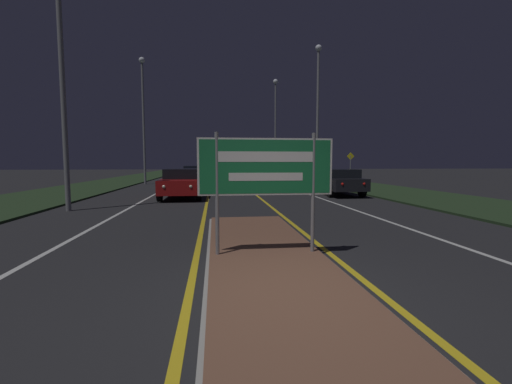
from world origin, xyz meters
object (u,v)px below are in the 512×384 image
Objects in this scene: streetlight_left_near at (60,36)px; streetlight_right_far at (275,114)px; streetlight_left_far at (143,109)px; car_receding_1 at (293,174)px; streetlight_right_near at (318,103)px; car_approaching_0 at (182,183)px; highway_sign at (266,170)px; car_receding_3 at (258,169)px; car_receding_2 at (268,170)px; car_receding_0 at (337,181)px; car_approaching_1 at (194,174)px; warning_sign at (350,165)px.

streetlight_right_far reaches higher than streetlight_left_near.
streetlight_left_far is 13.65m from car_receding_1.
car_approaching_0 is (-9.18, -7.79, -5.37)m from streetlight_right_near.
highway_sign reaches higher than car_receding_3.
car_approaching_0 is at bearing -107.88° from car_receding_2.
car_receding_2 reaches higher than car_receding_0.
streetlight_right_near is 11.77m from car_approaching_1.
highway_sign is 1.01× the size of warning_sign.
streetlight_left_far is at bearing -117.91° from car_receding_3.
streetlight_right_near is 26.64m from car_receding_3.
car_receding_0 is (11.85, 4.72, -5.37)m from streetlight_left_near.
warning_sign is (3.61, -4.37, 0.81)m from car_receding_1.
car_receding_1 is at bearing 75.91° from highway_sign.
car_receding_0 is 8.19m from car_approaching_0.
car_receding_2 is (-0.88, 17.93, -5.34)m from streetlight_right_near.
car_receding_0 is (-1.01, -7.12, -5.37)m from streetlight_right_near.
car_approaching_0 is (3.94, -11.15, -5.15)m from streetlight_left_far.
car_approaching_1 reaches higher than car_receding_0.
streetlight_right_near is 2.27× the size of car_receding_0.
car_receding_2 is 27.03m from car_approaching_0.
streetlight_left_near reaches higher than car_approaching_1.
car_approaching_0 is at bearing -123.24° from car_receding_1.
streetlight_left_near is 13.84m from car_receding_0.
car_receding_2 is at bearing 95.96° from streetlight_right_far.
car_receding_1 is (12.23, 17.10, -5.38)m from streetlight_left_near.
car_approaching_1 is at bearing 152.97° from streetlight_right_near.
car_receding_1 is at bearing 56.76° from car_approaching_0.
car_receding_3 is (-0.56, 11.35, -6.54)m from streetlight_right_far.
streetlight_right_near is 4.21× the size of warning_sign.
streetlight_left_far reaches higher than car_approaching_1.
streetlight_right_near is 5.53m from warning_sign.
streetlight_left_near is at bearing -158.27° from car_receding_0.
car_receding_1 is (6.03, 24.02, -0.88)m from highway_sign.
warning_sign is at bearing -50.43° from car_receding_1.
warning_sign reaches higher than highway_sign.
car_approaching_1 reaches higher than car_approaching_0.
streetlight_left_far is 2.05× the size of car_approaching_1.
streetlight_left_near is 1.98× the size of car_receding_0.
streetlight_left_far is 13.55m from streetlight_right_near.
streetlight_left_near is 2.11× the size of car_approaching_0.
car_receding_1 is at bearing -88.86° from car_receding_2.
car_receding_1 is 1.03× the size of car_approaching_0.
car_approaching_0 reaches higher than car_receding_1.
warning_sign is (4.08, -25.17, 0.84)m from car_receding_3.
streetlight_right_far reaches higher than car_receding_1.
warning_sign is (15.84, 12.73, -4.57)m from streetlight_left_near.
streetlight_left_near reaches higher than warning_sign.
highway_sign is 23.44m from streetlight_left_far.
car_receding_2 is at bearing 81.06° from highway_sign.
streetlight_left_far is 2.19× the size of car_receding_0.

